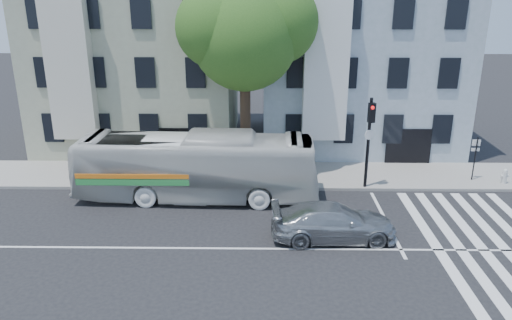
{
  "coord_description": "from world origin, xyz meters",
  "views": [
    {
      "loc": [
        0.95,
        -17.69,
        10.02
      ],
      "look_at": [
        0.64,
        3.92,
        2.4
      ],
      "focal_mm": 35.0,
      "sensor_mm": 36.0,
      "label": 1
    }
  ],
  "objects_px": {
    "bus": "(197,167)",
    "fire_hydrant": "(505,176)",
    "sedan": "(334,222)",
    "traffic_signal": "(369,132)"
  },
  "relations": [
    {
      "from": "bus",
      "to": "sedan",
      "type": "bearing_deg",
      "value": -121.79
    },
    {
      "from": "sedan",
      "to": "traffic_signal",
      "type": "xyz_separation_m",
      "value": [
        2.35,
        5.24,
        2.36
      ]
    },
    {
      "from": "bus",
      "to": "sedan",
      "type": "distance_m",
      "value": 7.47
    },
    {
      "from": "bus",
      "to": "traffic_signal",
      "type": "bearing_deg",
      "value": -80.55
    },
    {
      "from": "traffic_signal",
      "to": "fire_hydrant",
      "type": "height_order",
      "value": "traffic_signal"
    },
    {
      "from": "sedan",
      "to": "fire_hydrant",
      "type": "relative_size",
      "value": 6.4
    },
    {
      "from": "bus",
      "to": "fire_hydrant",
      "type": "bearing_deg",
      "value": -81.75
    },
    {
      "from": "traffic_signal",
      "to": "bus",
      "type": "bearing_deg",
      "value": 173.43
    },
    {
      "from": "sedan",
      "to": "bus",
      "type": "bearing_deg",
      "value": 53.5
    },
    {
      "from": "bus",
      "to": "fire_hydrant",
      "type": "height_order",
      "value": "bus"
    }
  ]
}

